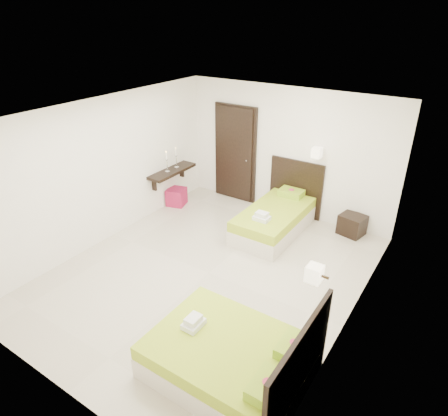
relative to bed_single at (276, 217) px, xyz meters
The scene contains 7 objects.
floor 1.92m from the bed_single, 98.09° to the right, with size 5.50×5.50×0.00m, color beige.
bed_single is the anchor object (origin of this frame).
bed_double 3.57m from the bed_single, 71.02° to the right, with size 1.80×1.53×1.48m.
nightstand 1.45m from the bed_single, 27.96° to the left, with size 0.45×0.40×0.40m, color black.
ottoman 2.36m from the bed_single, behind, with size 0.37×0.37×0.37m, color maroon.
door 1.85m from the bed_single, 150.79° to the left, with size 1.02×0.15×2.14m.
console_shelf 2.43m from the bed_single, behind, with size 0.35×1.20×0.78m.
Camera 1 is at (3.18, -4.35, 3.91)m, focal length 32.00 mm.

